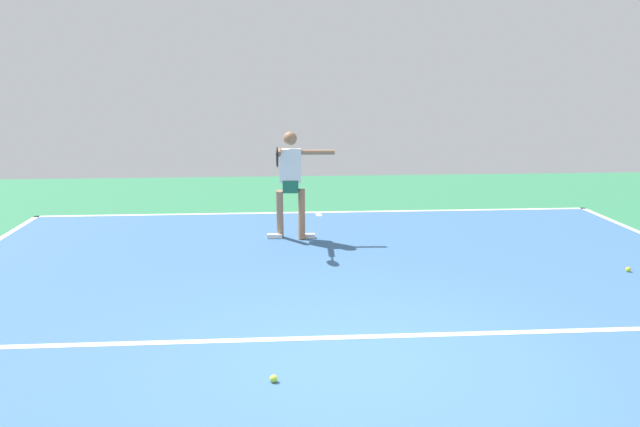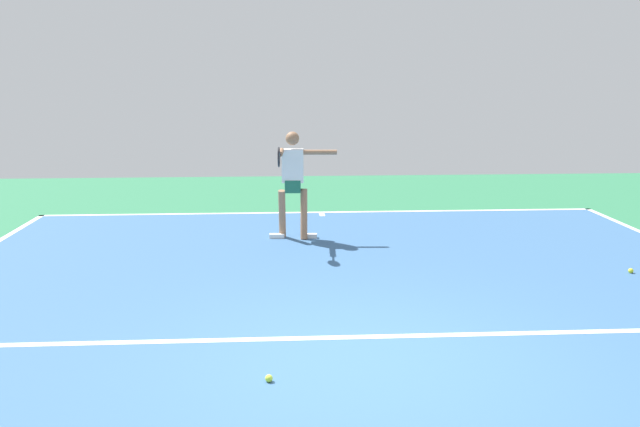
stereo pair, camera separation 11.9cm
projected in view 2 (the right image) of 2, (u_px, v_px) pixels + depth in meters
The scene contains 8 objects.
ground_plane at pixel (367, 363), 6.08m from camera, with size 23.09×23.09×0.00m, color #2D754C.
court_surface at pixel (367, 363), 6.08m from camera, with size 10.59×13.77×0.00m, color #38608E.
court_line_baseline_near at pixel (321, 212), 12.76m from camera, with size 10.59×0.10×0.01m, color white.
court_line_service at pixel (359, 337), 6.68m from camera, with size 7.94×0.10×0.01m, color white.
court_line_centre_mark at pixel (322, 214), 12.56m from camera, with size 0.10×0.30×0.01m, color white.
tennis_player at pixel (293, 178), 10.51m from camera, with size 1.08×1.17×1.72m.
tennis_ball_by_baseline at pixel (269, 378), 5.70m from camera, with size 0.07×0.07×0.07m, color #C6E53D.
tennis_ball_near_player at pixel (631, 271), 8.84m from camera, with size 0.07×0.07×0.07m, color yellow.
Camera 2 is at (0.77, 5.64, 2.58)m, focal length 37.45 mm.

